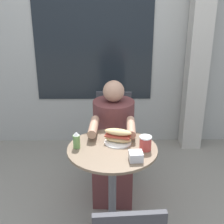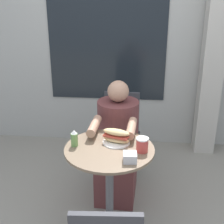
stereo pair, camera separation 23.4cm
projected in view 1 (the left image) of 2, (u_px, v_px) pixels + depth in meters
storefront_wall at (110, 28)px, 3.53m from camera, size 8.00×0.09×2.80m
lattice_pillar at (199, 48)px, 3.45m from camera, size 0.23×0.23×2.40m
cafe_table at (112, 173)px, 2.31m from camera, size 0.65×0.65×0.76m
diner_chair at (113, 127)px, 3.13m from camera, size 0.40×0.40×0.87m
seated_diner at (113, 149)px, 2.82m from camera, size 0.39×0.66×1.10m
sandwich_on_plate at (118, 137)px, 2.29m from camera, size 0.22×0.20×0.11m
drink_cup at (145, 143)px, 2.19m from camera, size 0.09×0.09×0.10m
napkin_box at (136, 156)px, 2.07m from camera, size 0.10×0.10×0.06m
condiment_bottle at (76, 140)px, 2.21m from camera, size 0.05×0.05×0.13m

